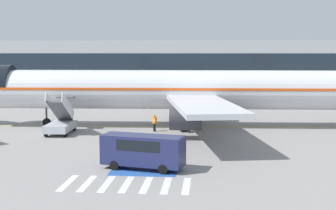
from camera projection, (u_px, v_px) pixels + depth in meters
name	position (u px, v px, depth m)	size (l,w,h in m)	color
ground_plane	(166.00, 128.00, 48.92)	(600.00, 600.00, 0.00)	gray
apron_leadline_yellow	(168.00, 127.00, 49.61)	(0.20, 81.29, 0.01)	gold
apron_stand_patch_blue	(150.00, 160.00, 34.30)	(4.47, 9.11, 0.01)	#2856A8
apron_walkway_bar_0	(68.00, 183.00, 28.30)	(0.44, 3.60, 0.01)	silver
apron_walkway_bar_1	(87.00, 183.00, 28.19)	(0.44, 3.60, 0.01)	silver
apron_walkway_bar_2	(107.00, 184.00, 28.09)	(0.44, 3.60, 0.01)	silver
apron_walkway_bar_3	(126.00, 184.00, 27.98)	(0.44, 3.60, 0.01)	silver
apron_walkway_bar_4	(146.00, 185.00, 27.88)	(0.44, 3.60, 0.01)	silver
apron_walkway_bar_5	(166.00, 185.00, 27.78)	(0.44, 3.60, 0.01)	silver
apron_walkway_bar_6	(186.00, 186.00, 27.67)	(0.44, 3.60, 0.01)	silver
airliner	(174.00, 90.00, 49.14)	(48.02, 33.45, 11.55)	silver
boarding_stairs_forward	(61.00, 123.00, 45.39)	(2.40, 5.31, 4.23)	#ADB2BA
fuel_tanker	(222.00, 94.00, 69.15)	(10.44, 3.07, 3.42)	#38383D
service_van_0	(143.00, 149.00, 31.50)	(5.83, 3.04, 2.32)	#1E234C
ground_crew_0	(189.00, 124.00, 45.81)	(0.39, 0.49, 1.58)	black
ground_crew_1	(155.00, 122.00, 46.54)	(0.47, 0.46, 1.70)	black
terminal_building	(131.00, 63.00, 110.75)	(130.70, 12.10, 10.52)	#9EA3A8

